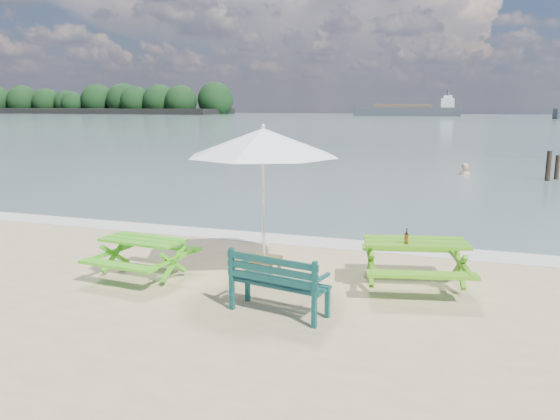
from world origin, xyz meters
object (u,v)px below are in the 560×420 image
(park_bench, at_px, (279,295))
(swimmer, at_px, (464,183))
(patio_umbrella, at_px, (263,142))
(picnic_table_left, at_px, (143,259))
(picnic_table_right, at_px, (415,265))
(side_table, at_px, (264,266))
(beer_bottle, at_px, (406,238))

(park_bench, distance_m, swimmer, 17.63)
(park_bench, relative_size, patio_umbrella, 0.56)
(patio_umbrella, bearing_deg, picnic_table_left, -160.01)
(picnic_table_right, relative_size, swimmer, 1.24)
(picnic_table_left, distance_m, side_table, 2.12)
(park_bench, bearing_deg, picnic_table_right, 46.15)
(picnic_table_right, bearing_deg, park_bench, -133.85)
(patio_umbrella, xyz_separation_m, beer_bottle, (2.44, 0.02, -1.48))
(side_table, relative_size, beer_bottle, 2.14)
(park_bench, bearing_deg, patio_umbrella, 117.38)
(park_bench, bearing_deg, picnic_table_left, 163.03)
(picnic_table_right, xyz_separation_m, beer_bottle, (-0.13, -0.23, 0.50))
(park_bench, distance_m, patio_umbrella, 2.73)
(picnic_table_left, height_order, swimmer, picnic_table_left)
(picnic_table_left, xyz_separation_m, side_table, (1.98, 0.72, -0.15))
(patio_umbrella, relative_size, beer_bottle, 10.69)
(picnic_table_right, bearing_deg, side_table, -174.44)
(picnic_table_right, height_order, side_table, picnic_table_right)
(picnic_table_left, bearing_deg, park_bench, -16.97)
(swimmer, bearing_deg, patio_umbrella, -101.79)
(picnic_table_left, xyz_separation_m, patio_umbrella, (1.98, 0.72, 2.03))
(side_table, height_order, swimmer, swimmer)
(side_table, xyz_separation_m, beer_bottle, (2.44, 0.02, 0.70))
(beer_bottle, xyz_separation_m, swimmer, (0.87, 15.85, -1.24))
(picnic_table_right, height_order, park_bench, park_bench)
(swimmer, bearing_deg, side_table, -101.79)
(picnic_table_right, bearing_deg, patio_umbrella, -174.44)
(picnic_table_right, distance_m, swimmer, 15.65)
(swimmer, bearing_deg, picnic_table_left, -107.71)
(beer_bottle, bearing_deg, park_bench, -135.53)
(side_table, bearing_deg, patio_umbrella, 0.00)
(picnic_table_left, height_order, park_bench, park_bench)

